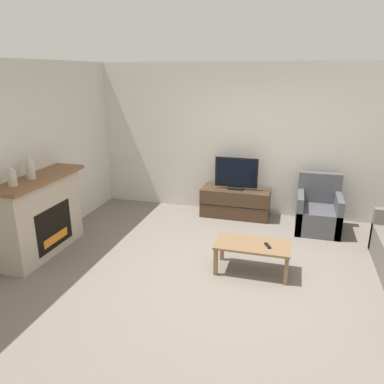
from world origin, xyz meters
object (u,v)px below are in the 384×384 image
at_px(fireplace, 41,215).
at_px(remote, 268,246).
at_px(mantel_vase_left, 12,177).
at_px(tv, 236,175).
at_px(mantel_vase_centre_left, 30,169).
at_px(coffee_table, 253,248).
at_px(armchair, 318,213).
at_px(tv_stand, 235,202).

xyz_separation_m(fireplace, remote, (3.18, 0.23, -0.17)).
xyz_separation_m(mantel_vase_left, tv, (2.43, 2.65, -0.48)).
distance_m(mantel_vase_centre_left, coffee_table, 3.14).
xyz_separation_m(fireplace, mantel_vase_centre_left, (0.02, -0.12, 0.70)).
relative_size(coffee_table, remote, 6.34).
bearing_deg(tv, fireplace, -138.24).
bearing_deg(mantel_vase_centre_left, remote, 6.26).
bearing_deg(remote, coffee_table, 147.63).
height_order(armchair, coffee_table, armchair).
relative_size(mantel_vase_left, tv, 0.32).
xyz_separation_m(tv, remote, (0.74, -1.95, -0.37)).
bearing_deg(coffee_table, mantel_vase_left, -166.43).
distance_m(fireplace, mantel_vase_left, 0.82).
bearing_deg(armchair, mantel_vase_centre_left, -151.83).
bearing_deg(armchair, tv_stand, 170.54).
height_order(mantel_vase_left, armchair, mantel_vase_left).
bearing_deg(tv, coffee_table, -74.21).
bearing_deg(armchair, remote, -111.86).
bearing_deg(mantel_vase_left, tv_stand, 47.48).
xyz_separation_m(tv, coffee_table, (0.55, -1.93, -0.44)).
height_order(mantel_vase_centre_left, remote, mantel_vase_centre_left).
height_order(mantel_vase_centre_left, coffee_table, mantel_vase_centre_left).
bearing_deg(tv_stand, tv, -90.00).
relative_size(fireplace, coffee_table, 1.59).
xyz_separation_m(tv, armchair, (1.42, -0.24, -0.49)).
relative_size(mantel_vase_centre_left, tv, 0.37).
relative_size(fireplace, mantel_vase_centre_left, 5.42).
relative_size(mantel_vase_left, armchair, 0.27).
bearing_deg(coffee_table, tv, 105.79).
bearing_deg(mantel_vase_centre_left, mantel_vase_left, -90.00).
bearing_deg(fireplace, remote, 4.16).
bearing_deg(tv_stand, mantel_vase_centre_left, -136.54).
bearing_deg(tv_stand, coffee_table, -74.23).
xyz_separation_m(fireplace, tv, (2.44, 2.18, 0.20)).
relative_size(armchair, coffee_table, 0.94).
relative_size(mantel_vase_left, mantel_vase_centre_left, 0.86).
xyz_separation_m(tv_stand, tv, (0.00, -0.00, 0.53)).
distance_m(mantel_vase_left, tv_stand, 3.73).
height_order(fireplace, remote, fireplace).
height_order(mantel_vase_left, tv_stand, mantel_vase_left).
bearing_deg(mantel_vase_left, coffee_table, 13.57).
bearing_deg(mantel_vase_centre_left, armchair, 28.17).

